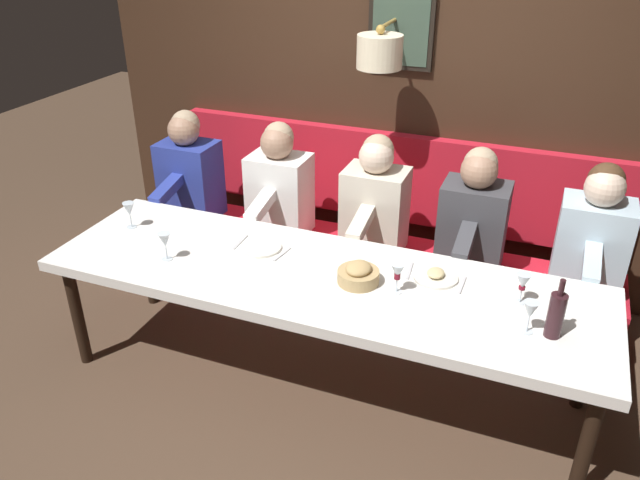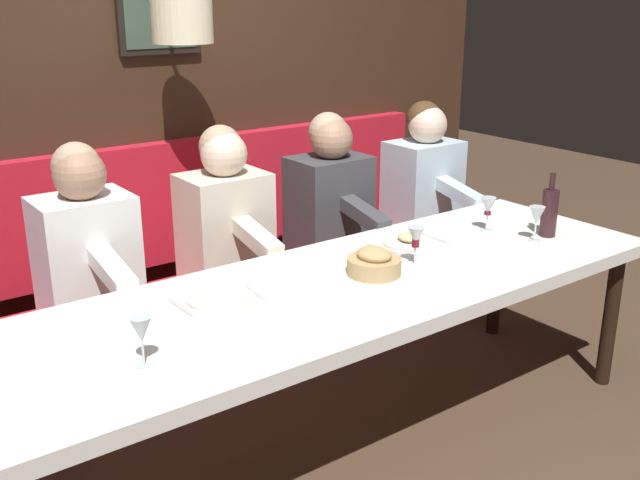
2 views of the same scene
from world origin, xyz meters
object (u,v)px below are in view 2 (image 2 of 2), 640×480
object	(u,v)px
diner_far	(86,241)
wine_glass_4	(488,207)
wine_bottle	(549,212)
diner_nearest	(424,175)
diner_near	(330,193)
wine_glass_2	(537,217)
diner_middle	(225,214)
bread_bowl	(375,263)
dining_table	(332,300)
wine_glass_0	(416,238)
wine_glass_3	(141,331)

from	to	relation	value
diner_far	wine_glass_4	distance (m)	1.84
diner_far	wine_bottle	bearing A→B (deg)	-118.31
diner_nearest	diner_near	xyz separation A→B (m)	(0.00, 0.69, 0.00)
wine_glass_2	diner_near	bearing A→B (deg)	22.50
diner_middle	bread_bowl	world-z (taller)	diner_middle
dining_table	diner_nearest	world-z (taller)	diner_nearest
wine_glass_2	wine_glass_4	world-z (taller)	same
dining_table	wine_bottle	bearing A→B (deg)	-95.20
wine_glass_2	wine_bottle	xyz separation A→B (m)	(0.01, -0.11, -0.00)
diner_far	diner_nearest	bearing A→B (deg)	-90.00
wine_glass_4	bread_bowl	distance (m)	0.82
diner_far	dining_table	bearing A→B (deg)	-143.58
wine_glass_0	wine_bottle	distance (m)	0.77
diner_far	wine_bottle	xyz separation A→B (m)	(-0.99, -1.84, 0.04)
diner_nearest	diner_far	distance (m)	2.00
wine_glass_2	bread_bowl	world-z (taller)	wine_glass_2
diner_middle	diner_far	distance (m)	0.68
dining_table	diner_nearest	bearing A→B (deg)	-56.80
wine_glass_0	wine_glass_4	world-z (taller)	same
wine_glass_2	wine_glass_3	world-z (taller)	same
diner_nearest	wine_glass_4	size ratio (longest dim) A/B	4.82
diner_far	wine_glass_0	xyz separation A→B (m)	(-0.90, -1.08, 0.04)
diner_near	wine_glass_2	bearing A→B (deg)	-157.50
wine_bottle	bread_bowl	xyz separation A→B (m)	(0.11, 0.97, -0.07)
wine_glass_3	wine_glass_4	world-z (taller)	same
diner_far	wine_glass_3	size ratio (longest dim) A/B	4.82
dining_table	wine_glass_0	bearing A→B (deg)	-92.19
diner_near	wine_glass_0	bearing A→B (deg)	165.23
diner_middle	wine_glass_4	bearing A→B (deg)	-127.70
diner_far	wine_glass_3	distance (m)	1.07
wine_glass_2	wine_bottle	size ratio (longest dim) A/B	0.55
diner_far	bread_bowl	world-z (taller)	diner_far
diner_far	bread_bowl	size ratio (longest dim) A/B	3.60
dining_table	diner_far	world-z (taller)	diner_far
dining_table	wine_glass_2	bearing A→B (deg)	-96.45
diner_middle	diner_far	xyz separation A→B (m)	(0.00, 0.68, 0.00)
diner_nearest	wine_bottle	xyz separation A→B (m)	(-0.99, 0.16, 0.04)
diner_near	wine_bottle	bearing A→B (deg)	-152.05
wine_glass_3	diner_far	bearing A→B (deg)	-10.96
dining_table	wine_glass_3	distance (m)	0.89
diner_middle	wine_glass_3	world-z (taller)	diner_middle
wine_glass_4	diner_far	bearing A→B (deg)	65.39
diner_nearest	diner_far	size ratio (longest dim) A/B	1.00
dining_table	diner_near	xyz separation A→B (m)	(0.88, -0.66, 0.13)
diner_middle	bread_bowl	bearing A→B (deg)	-168.27
diner_middle	wine_glass_4	world-z (taller)	diner_middle
wine_glass_2	wine_bottle	bearing A→B (deg)	-82.85
wine_glass_2	diner_far	bearing A→B (deg)	59.86
wine_bottle	bread_bowl	bearing A→B (deg)	83.81
diner_nearest	wine_glass_0	bearing A→B (deg)	134.23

